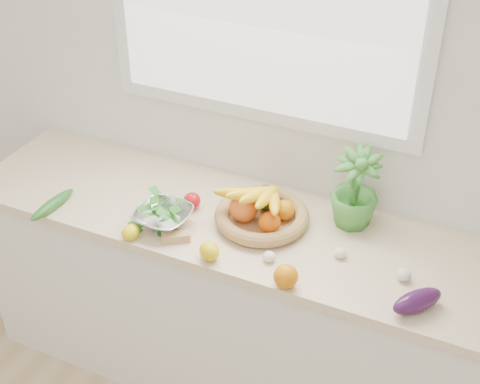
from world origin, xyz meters
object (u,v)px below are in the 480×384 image
at_px(apple, 192,201).
at_px(colander_with_spinach, 163,213).
at_px(cucumber, 53,204).
at_px(eggplant, 417,301).
at_px(fruit_basket, 261,211).
at_px(potted_herb, 355,189).

relative_size(apple, colander_with_spinach, 0.31).
bearing_deg(colander_with_spinach, cucumber, -168.63).
height_order(cucumber, colander_with_spinach, colander_with_spinach).
bearing_deg(eggplant, fruit_basket, 160.99).
xyz_separation_m(potted_herb, fruit_basket, (-0.32, -0.15, -0.11)).
distance_m(potted_herb, fruit_basket, 0.37).
distance_m(apple, colander_with_spinach, 0.16).
relative_size(apple, fruit_basket, 0.15).
bearing_deg(eggplant, potted_herb, 132.07).
relative_size(eggplant, potted_herb, 0.58).
distance_m(cucumber, fruit_basket, 0.84).
xyz_separation_m(apple, colander_with_spinach, (-0.05, -0.15, 0.02)).
bearing_deg(potted_herb, apple, -164.08).
bearing_deg(potted_herb, eggplant, -47.93).
height_order(cucumber, potted_herb, potted_herb).
relative_size(eggplant, fruit_basket, 0.42).
height_order(eggplant, colander_with_spinach, colander_with_spinach).
xyz_separation_m(cucumber, colander_with_spinach, (0.46, 0.09, 0.04)).
relative_size(eggplant, cucumber, 0.78).
bearing_deg(fruit_basket, potted_herb, 24.43).
bearing_deg(fruit_basket, apple, -174.45).
bearing_deg(eggplant, colander_with_spinach, 177.22).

